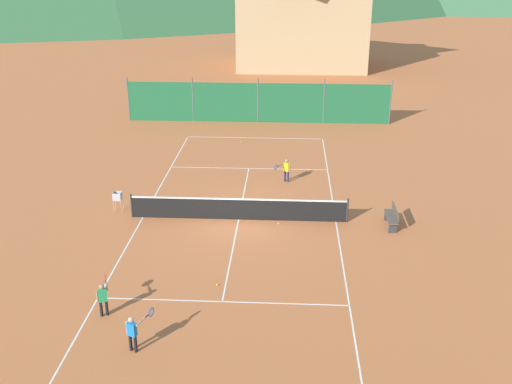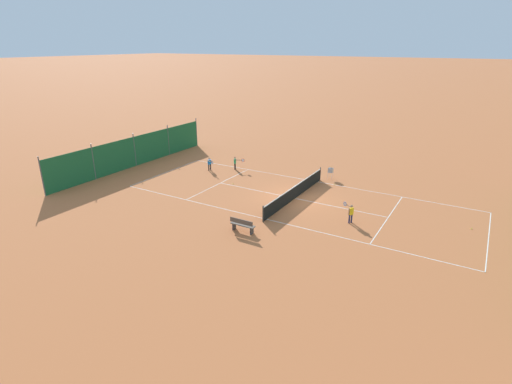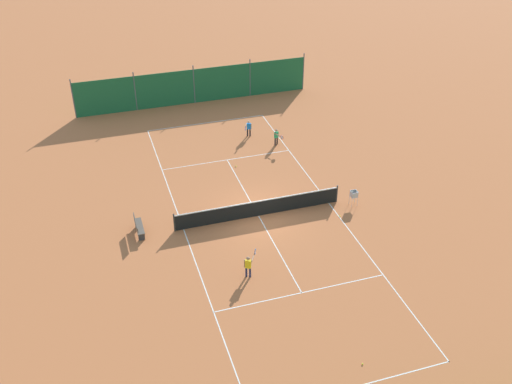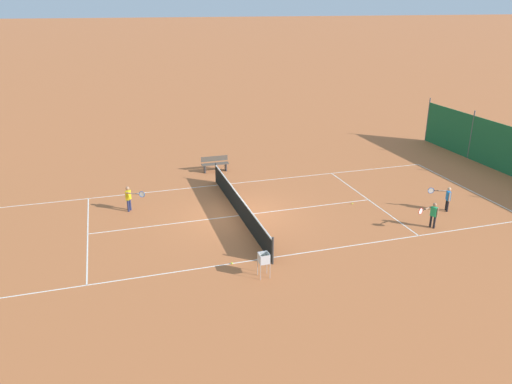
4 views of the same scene
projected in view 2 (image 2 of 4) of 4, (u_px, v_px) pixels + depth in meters
ground_plane at (295, 198)px, 27.91m from camera, size 600.00×600.00×0.00m
court_line_markings at (295, 198)px, 27.90m from camera, size 8.25×23.85×0.01m
tennis_net at (295, 192)px, 27.73m from camera, size 9.18×0.08×1.06m
windscreen_fence_near at (135, 151)px, 34.83m from camera, size 17.28×0.08×2.90m
player_near_service at (210, 163)px, 33.76m from camera, size 0.67×0.87×1.13m
player_far_baseline at (351, 212)px, 23.92m from camera, size 0.78×0.83×1.17m
player_near_baseline at (236, 162)px, 34.06m from camera, size 0.36×0.99×1.11m
tennis_ball_mid_court at (279, 205)px, 26.71m from camera, size 0.07×0.07×0.07m
tennis_ball_far_corner at (335, 184)px, 30.56m from camera, size 0.07×0.07×0.07m
tennis_ball_near_corner at (472, 229)px, 23.28m from camera, size 0.07×0.07×0.07m
tennis_ball_alley_right at (233, 184)px, 30.69m from camera, size 0.07×0.07×0.07m
ball_hopper at (331, 171)px, 31.66m from camera, size 0.36×0.36×0.89m
courtside_bench at (242, 225)px, 22.80m from camera, size 0.36×1.50×0.84m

